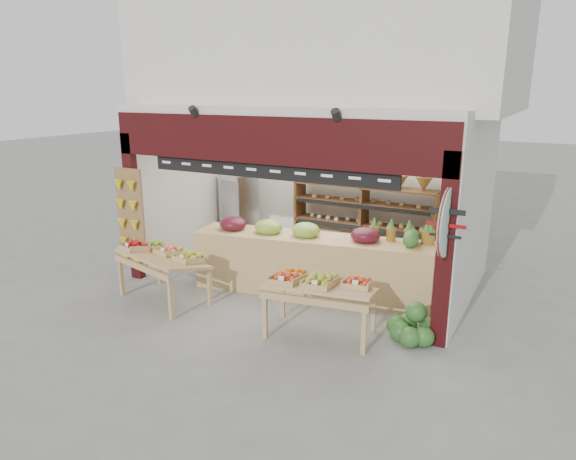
{
  "coord_description": "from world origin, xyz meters",
  "views": [
    {
      "loc": [
        3.98,
        -7.62,
        3.38
      ],
      "look_at": [
        -0.05,
        -0.2,
        1.06
      ],
      "focal_mm": 32.0,
      "sensor_mm": 36.0,
      "label": 1
    }
  ],
  "objects_px": {
    "display_table_left": "(162,255)",
    "display_table_right": "(317,284)",
    "mid_counter": "(311,262)",
    "watermelon_pile": "(412,328)",
    "cardboard_stack": "(277,249)",
    "back_shelving": "(364,205)",
    "refrigerator": "(239,210)"
  },
  "relations": [
    {
      "from": "refrigerator",
      "to": "display_table_left",
      "type": "bearing_deg",
      "value": -66.42
    },
    {
      "from": "back_shelving",
      "to": "mid_counter",
      "type": "distance_m",
      "value": 2.14
    },
    {
      "from": "mid_counter",
      "to": "display_table_left",
      "type": "bearing_deg",
      "value": -146.59
    },
    {
      "from": "watermelon_pile",
      "to": "cardboard_stack",
      "type": "bearing_deg",
      "value": 148.02
    },
    {
      "from": "cardboard_stack",
      "to": "display_table_left",
      "type": "distance_m",
      "value": 2.71
    },
    {
      "from": "cardboard_stack",
      "to": "mid_counter",
      "type": "height_order",
      "value": "mid_counter"
    },
    {
      "from": "refrigerator",
      "to": "cardboard_stack",
      "type": "bearing_deg",
      "value": -9.78
    },
    {
      "from": "watermelon_pile",
      "to": "display_table_right",
      "type": "bearing_deg",
      "value": -160.44
    },
    {
      "from": "cardboard_stack",
      "to": "display_table_left",
      "type": "height_order",
      "value": "display_table_left"
    },
    {
      "from": "refrigerator",
      "to": "display_table_left",
      "type": "distance_m",
      "value": 3.16
    },
    {
      "from": "mid_counter",
      "to": "display_table_right",
      "type": "relative_size",
      "value": 2.51
    },
    {
      "from": "mid_counter",
      "to": "watermelon_pile",
      "type": "xyz_separation_m",
      "value": [
        1.99,
        -0.88,
        -0.36
      ]
    },
    {
      "from": "display_table_left",
      "to": "display_table_right",
      "type": "relative_size",
      "value": 1.05
    },
    {
      "from": "mid_counter",
      "to": "watermelon_pile",
      "type": "distance_m",
      "value": 2.21
    },
    {
      "from": "back_shelving",
      "to": "watermelon_pile",
      "type": "distance_m",
      "value": 3.59
    },
    {
      "from": "back_shelving",
      "to": "refrigerator",
      "type": "xyz_separation_m",
      "value": [
        -2.79,
        -0.3,
        -0.36
      ]
    },
    {
      "from": "refrigerator",
      "to": "display_table_right",
      "type": "distance_m",
      "value": 4.56
    },
    {
      "from": "watermelon_pile",
      "to": "refrigerator",
      "type": "bearing_deg",
      "value": 150.31
    },
    {
      "from": "back_shelving",
      "to": "mid_counter",
      "type": "bearing_deg",
      "value": -94.71
    },
    {
      "from": "back_shelving",
      "to": "watermelon_pile",
      "type": "xyz_separation_m",
      "value": [
        1.83,
        -2.93,
        -0.98
      ]
    },
    {
      "from": "refrigerator",
      "to": "watermelon_pile",
      "type": "height_order",
      "value": "refrigerator"
    },
    {
      "from": "cardboard_stack",
      "to": "display_table_left",
      "type": "xyz_separation_m",
      "value": [
        -0.72,
        -2.56,
        0.49
      ]
    },
    {
      "from": "refrigerator",
      "to": "watermelon_pile",
      "type": "distance_m",
      "value": 5.35
    },
    {
      "from": "cardboard_stack",
      "to": "watermelon_pile",
      "type": "distance_m",
      "value": 3.94
    },
    {
      "from": "cardboard_stack",
      "to": "mid_counter",
      "type": "distance_m",
      "value": 1.83
    },
    {
      "from": "display_table_left",
      "to": "cardboard_stack",
      "type": "bearing_deg",
      "value": 74.3
    },
    {
      "from": "refrigerator",
      "to": "watermelon_pile",
      "type": "bearing_deg",
      "value": -16.27
    },
    {
      "from": "refrigerator",
      "to": "display_table_right",
      "type": "bearing_deg",
      "value": -29.07
    },
    {
      "from": "mid_counter",
      "to": "display_table_right",
      "type": "height_order",
      "value": "mid_counter"
    },
    {
      "from": "display_table_left",
      "to": "display_table_right",
      "type": "distance_m",
      "value": 2.8
    },
    {
      "from": "refrigerator",
      "to": "display_table_right",
      "type": "relative_size",
      "value": 0.99
    },
    {
      "from": "display_table_right",
      "to": "watermelon_pile",
      "type": "xyz_separation_m",
      "value": [
        1.26,
        0.45,
        -0.56
      ]
    }
  ]
}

